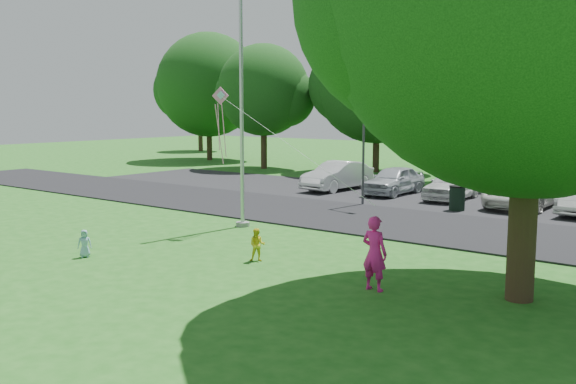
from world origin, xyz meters
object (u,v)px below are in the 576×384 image
Objects in this scene: flagpole at (242,111)px; woman at (374,253)px; trash_can at (457,199)px; child_yellow at (257,245)px; child_blue at (85,244)px; street_lamp at (367,132)px; kite at (224,111)px.

woman is (7.95, -4.26, -3.27)m from flagpole.
flagpole is 9.60m from woman.
trash_can is 11.71m from child_yellow.
child_blue is at bearing -93.43° from flagpole.
child_blue is at bearing -82.18° from street_lamp.
child_yellow is 5.68m from kite.
kite is (0.75, 5.11, 3.80)m from child_blue.
child_blue is 6.41m from kite.
woman is 8.63m from child_blue.
woman is 4.12m from child_yellow.
child_blue is at bearing 17.16° from woman.
woman is 1.90× the size of child_yellow.
street_lamp is at bearing 35.07° from child_blue.
child_yellow is 1.17× the size of child_blue.
flagpole is 10.62× the size of child_yellow.
flagpole is at bearing 37.79° from child_blue.
child_blue is (-4.27, -2.67, -0.07)m from child_yellow.
street_lamp is at bearing 71.65° from child_yellow.
street_lamp is at bearing 81.36° from flagpole.
trash_can is (4.85, 7.92, -3.62)m from flagpole.
flagpole is 7.11m from street_lamp.
street_lamp is 0.66× the size of kite.
child_blue is (-8.34, -2.16, -0.49)m from woman.
kite reaches higher than child_yellow.
flagpole reaches higher than trash_can.
flagpole is 12.39× the size of child_blue.
woman is at bearing -40.35° from child_yellow.
street_lamp reaches higher than child_yellow.
street_lamp is 11.42m from child_yellow.
street_lamp is 4.74m from trash_can.
woman is 0.22× the size of kite.
street_lamp is 13.76m from child_blue.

